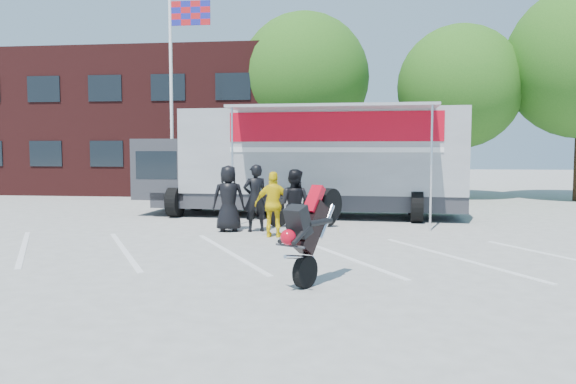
% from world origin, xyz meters
% --- Properties ---
extents(ground, '(100.00, 100.00, 0.00)m').
position_xyz_m(ground, '(0.00, 0.00, 0.00)').
color(ground, '#A9A9A4').
rests_on(ground, ground).
extents(parking_bay_lines, '(18.09, 13.33, 0.01)m').
position_xyz_m(parking_bay_lines, '(0.00, 1.00, 0.01)').
color(parking_bay_lines, white).
rests_on(parking_bay_lines, ground).
extents(office_building, '(18.00, 8.00, 7.00)m').
position_xyz_m(office_building, '(-10.00, 18.00, 3.50)').
color(office_building, '#3E1414').
rests_on(office_building, ground).
extents(flagpole, '(1.61, 0.12, 8.00)m').
position_xyz_m(flagpole, '(-6.24, 10.00, 5.05)').
color(flagpole, white).
rests_on(flagpole, ground).
extents(tree_left, '(6.12, 6.12, 8.64)m').
position_xyz_m(tree_left, '(-2.00, 16.00, 5.57)').
color(tree_left, '#382314').
rests_on(tree_left, ground).
extents(tree_mid, '(5.44, 5.44, 7.68)m').
position_xyz_m(tree_mid, '(5.00, 15.00, 4.94)').
color(tree_mid, '#382314').
rests_on(tree_mid, ground).
extents(transporter_truck, '(11.34, 5.90, 3.53)m').
position_xyz_m(transporter_truck, '(-1.11, 7.76, 0.00)').
color(transporter_truck, '#9C9FA4').
rests_on(transporter_truck, ground).
extents(parked_motorcycle, '(2.11, 0.94, 1.07)m').
position_xyz_m(parked_motorcycle, '(-1.02, 5.14, 0.00)').
color(parked_motorcycle, '#AFAFB3').
rests_on(parked_motorcycle, ground).
extents(stunt_bike_rider, '(1.38, 1.67, 1.79)m').
position_xyz_m(stunt_bike_rider, '(0.02, -1.37, 0.00)').
color(stunt_bike_rider, black).
rests_on(stunt_bike_rider, ground).
extents(spectator_leather_a, '(0.99, 0.76, 1.81)m').
position_xyz_m(spectator_leather_a, '(-2.92, 4.04, 0.90)').
color(spectator_leather_a, black).
rests_on(spectator_leather_a, ground).
extents(spectator_leather_b, '(0.79, 0.67, 1.83)m').
position_xyz_m(spectator_leather_b, '(-2.19, 4.10, 0.91)').
color(spectator_leather_b, black).
rests_on(spectator_leather_b, ground).
extents(spectator_leather_c, '(1.01, 0.88, 1.76)m').
position_xyz_m(spectator_leather_c, '(-0.99, 2.80, 0.88)').
color(spectator_leather_c, black).
rests_on(spectator_leather_c, ground).
extents(spectator_hivis, '(1.00, 0.45, 1.68)m').
position_xyz_m(spectator_hivis, '(-1.55, 3.22, 0.84)').
color(spectator_hivis, yellow).
rests_on(spectator_hivis, ground).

